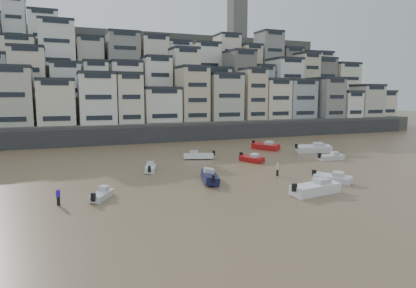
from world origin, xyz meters
name	(u,v)px	position (x,y,z in m)	size (l,w,h in m)	color
harbor_wall	(164,134)	(10.00, 65.00, 1.75)	(140.00, 3.00, 3.50)	#38383A
hillside	(145,87)	(14.73, 104.84, 13.01)	(141.04, 66.00, 50.00)	#4C4C47
boat_a	(316,186)	(13.46, 15.98, 0.87)	(6.41, 2.10, 1.75)	white
boat_b	(333,177)	(18.70, 19.51, 0.66)	(4.81, 1.57, 1.31)	silver
boat_c	(210,176)	(5.01, 25.15, 0.77)	(5.64, 1.84, 1.54)	#14153E
boat_d	(331,156)	(29.20, 32.20, 0.64)	(4.66, 1.53, 1.27)	silver
boat_e	(252,158)	(16.25, 35.37, 0.64)	(4.68, 1.53, 1.28)	maroon
boat_f	(150,167)	(-0.24, 34.17, 0.60)	(4.40, 1.44, 1.20)	silver
boat_g	(314,148)	(31.30, 39.51, 0.94)	(6.92, 2.27, 1.89)	silver
boat_h	(198,155)	(9.42, 41.05, 0.73)	(5.36, 1.75, 1.46)	silver
boat_i	(265,145)	(25.10, 46.13, 0.83)	(6.11, 2.00, 1.67)	#A91415
boat_j	(102,194)	(-7.93, 22.52, 0.55)	(4.03, 1.32, 1.10)	silver
person_blue	(58,196)	(-12.02, 21.83, 0.87)	(0.44, 0.44, 1.74)	#331AC3
person_pink	(277,169)	(14.55, 25.18, 0.87)	(0.44, 0.44, 1.74)	tan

